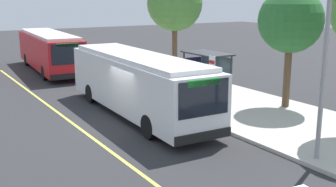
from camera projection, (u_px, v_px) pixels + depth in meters
ground_plane at (129, 123)px, 18.97m from camera, size 120.00×120.00×0.00m
sidewalk_curb at (231, 104)px, 22.03m from camera, size 44.00×6.40×0.15m
lane_stripe_center at (83, 131)px, 17.84m from camera, size 36.00×0.14×0.01m
transit_bus_main at (137, 82)px, 20.03m from camera, size 11.39×2.96×2.95m
transit_bus_second at (49, 50)px, 32.17m from camera, size 11.86×3.40×2.95m
bus_shelter at (207, 65)px, 23.24m from camera, size 2.90×1.60×2.48m
waiting_bench at (208, 88)px, 23.23m from camera, size 1.60×0.48×0.95m
route_sign_post at (212, 77)px, 19.49m from camera, size 0.44×0.08×2.80m
pedestrian_commuter at (177, 80)px, 23.17m from camera, size 0.24×0.40×1.69m
street_tree_near_shelter at (175, 4)px, 27.90m from camera, size 3.71×3.71×6.90m
street_tree_downstreet at (291, 21)px, 20.40m from camera, size 3.18×3.18×5.91m
utility_pole at (324, 67)px, 13.73m from camera, size 0.16×0.16×6.40m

